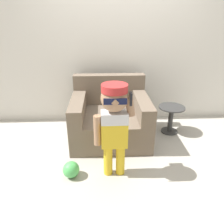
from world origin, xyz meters
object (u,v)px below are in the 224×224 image
(side_table, at_px, (171,117))
(armchair, at_px, (110,118))
(person_child, at_px, (114,118))
(toy_ball, at_px, (71,170))

(side_table, bearing_deg, armchair, -174.58)
(person_child, distance_m, side_table, 1.39)
(armchair, xyz_separation_m, toy_ball, (-0.47, -0.88, -0.20))
(side_table, bearing_deg, toy_ball, -145.36)
(person_child, bearing_deg, side_table, 45.49)
(person_child, relative_size, toy_ball, 5.72)
(person_child, height_order, side_table, person_child)
(person_child, bearing_deg, armchair, 90.56)
(person_child, xyz_separation_m, toy_ball, (-0.48, -0.03, -0.62))
(armchair, relative_size, side_table, 2.56)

